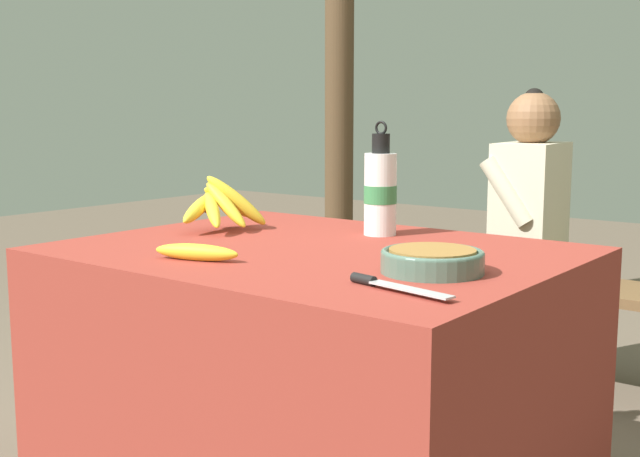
{
  "coord_description": "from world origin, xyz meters",
  "views": [
    {
      "loc": [
        1.19,
        -1.52,
        1.02
      ],
      "look_at": [
        -0.02,
        0.05,
        0.73
      ],
      "focal_mm": 45.0,
      "sensor_mm": 36.0,
      "label": 1
    }
  ],
  "objects_px": {
    "banana_bunch_ripe": "(221,205)",
    "serving_bowl": "(432,259)",
    "seated_vendor": "(518,218)",
    "knife": "(386,284)",
    "loose_banana_front": "(196,252)",
    "wooden_bench": "(580,301)",
    "water_bottle": "(380,191)",
    "support_post_near": "(339,41)"
  },
  "relations": [
    {
      "from": "wooden_bench",
      "to": "seated_vendor",
      "type": "xyz_separation_m",
      "value": [
        -0.23,
        -0.04,
        0.29
      ]
    },
    {
      "from": "knife",
      "to": "support_post_near",
      "type": "relative_size",
      "value": 0.09
    },
    {
      "from": "serving_bowl",
      "to": "seated_vendor",
      "type": "height_order",
      "value": "seated_vendor"
    },
    {
      "from": "banana_bunch_ripe",
      "to": "serving_bowl",
      "type": "distance_m",
      "value": 0.77
    },
    {
      "from": "water_bottle",
      "to": "knife",
      "type": "relative_size",
      "value": 1.27
    },
    {
      "from": "serving_bowl",
      "to": "wooden_bench",
      "type": "height_order",
      "value": "serving_bowl"
    },
    {
      "from": "banana_bunch_ripe",
      "to": "serving_bowl",
      "type": "height_order",
      "value": "banana_bunch_ripe"
    },
    {
      "from": "loose_banana_front",
      "to": "wooden_bench",
      "type": "relative_size",
      "value": 0.13
    },
    {
      "from": "banana_bunch_ripe",
      "to": "water_bottle",
      "type": "bearing_deg",
      "value": 27.91
    },
    {
      "from": "serving_bowl",
      "to": "wooden_bench",
      "type": "relative_size",
      "value": 0.13
    },
    {
      "from": "water_bottle",
      "to": "support_post_near",
      "type": "distance_m",
      "value": 1.72
    },
    {
      "from": "serving_bowl",
      "to": "wooden_bench",
      "type": "xyz_separation_m",
      "value": [
        -0.17,
        1.37,
        -0.37
      ]
    },
    {
      "from": "knife",
      "to": "serving_bowl",
      "type": "bearing_deg",
      "value": 102.97
    },
    {
      "from": "wooden_bench",
      "to": "knife",
      "type": "bearing_deg",
      "value": -83.49
    },
    {
      "from": "loose_banana_front",
      "to": "wooden_bench",
      "type": "xyz_separation_m",
      "value": [
        0.32,
        1.57,
        -0.36
      ]
    },
    {
      "from": "banana_bunch_ripe",
      "to": "loose_banana_front",
      "type": "relative_size",
      "value": 1.47
    },
    {
      "from": "support_post_near",
      "to": "serving_bowl",
      "type": "bearing_deg",
      "value": -48.53
    },
    {
      "from": "banana_bunch_ripe",
      "to": "serving_bowl",
      "type": "bearing_deg",
      "value": -11.35
    },
    {
      "from": "knife",
      "to": "support_post_near",
      "type": "bearing_deg",
      "value": 138.72
    },
    {
      "from": "knife",
      "to": "wooden_bench",
      "type": "relative_size",
      "value": 0.15
    },
    {
      "from": "water_bottle",
      "to": "support_post_near",
      "type": "relative_size",
      "value": 0.11
    },
    {
      "from": "banana_bunch_ripe",
      "to": "loose_banana_front",
      "type": "bearing_deg",
      "value": -52.47
    },
    {
      "from": "wooden_bench",
      "to": "support_post_near",
      "type": "relative_size",
      "value": 0.61
    },
    {
      "from": "serving_bowl",
      "to": "banana_bunch_ripe",
      "type": "bearing_deg",
      "value": 168.65
    },
    {
      "from": "banana_bunch_ripe",
      "to": "knife",
      "type": "distance_m",
      "value": 0.84
    },
    {
      "from": "serving_bowl",
      "to": "water_bottle",
      "type": "distance_m",
      "value": 0.52
    },
    {
      "from": "banana_bunch_ripe",
      "to": "knife",
      "type": "height_order",
      "value": "banana_bunch_ripe"
    },
    {
      "from": "serving_bowl",
      "to": "water_bottle",
      "type": "xyz_separation_m",
      "value": [
        -0.37,
        0.36,
        0.09
      ]
    },
    {
      "from": "banana_bunch_ripe",
      "to": "seated_vendor",
      "type": "xyz_separation_m",
      "value": [
        0.36,
        1.18,
        -0.13
      ]
    },
    {
      "from": "support_post_near",
      "to": "loose_banana_front",
      "type": "bearing_deg",
      "value": -62.63
    },
    {
      "from": "loose_banana_front",
      "to": "knife",
      "type": "height_order",
      "value": "loose_banana_front"
    },
    {
      "from": "knife",
      "to": "wooden_bench",
      "type": "distance_m",
      "value": 1.61
    },
    {
      "from": "loose_banana_front",
      "to": "support_post_near",
      "type": "xyz_separation_m",
      "value": [
        -0.94,
        1.82,
        0.63
      ]
    },
    {
      "from": "water_bottle",
      "to": "knife",
      "type": "xyz_separation_m",
      "value": [
        0.38,
        -0.55,
        -0.11
      ]
    },
    {
      "from": "banana_bunch_ripe",
      "to": "serving_bowl",
      "type": "relative_size",
      "value": 1.42
    },
    {
      "from": "serving_bowl",
      "to": "loose_banana_front",
      "type": "height_order",
      "value": "serving_bowl"
    },
    {
      "from": "knife",
      "to": "seated_vendor",
      "type": "height_order",
      "value": "seated_vendor"
    },
    {
      "from": "loose_banana_front",
      "to": "seated_vendor",
      "type": "distance_m",
      "value": 1.54
    },
    {
      "from": "water_bottle",
      "to": "wooden_bench",
      "type": "relative_size",
      "value": 0.19
    },
    {
      "from": "water_bottle",
      "to": "wooden_bench",
      "type": "height_order",
      "value": "water_bottle"
    },
    {
      "from": "water_bottle",
      "to": "seated_vendor",
      "type": "relative_size",
      "value": 0.28
    },
    {
      "from": "banana_bunch_ripe",
      "to": "knife",
      "type": "bearing_deg",
      "value": -24.01
    }
  ]
}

